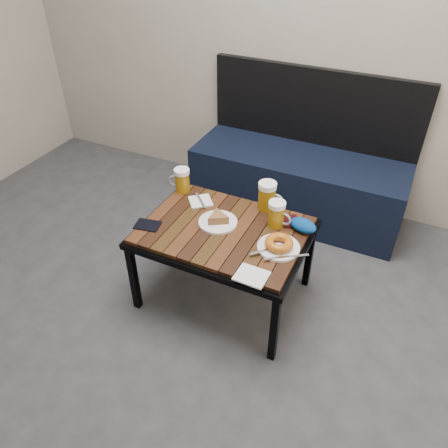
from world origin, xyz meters
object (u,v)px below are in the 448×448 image
at_px(beer_mug_right, 277,214).
at_px(knit_pouch, 303,225).
at_px(cafe_table, 224,235).
at_px(plate_pie, 218,220).
at_px(beer_mug_centre, 267,196).
at_px(passport_navy, 148,225).
at_px(passport_burgundy, 291,221).
at_px(bench, 298,178).
at_px(beer_mug_left, 182,180).
at_px(plate_bagel, 279,245).

height_order(beer_mug_right, knit_pouch, beer_mug_right).
xyz_separation_m(cafe_table, plate_pie, (-0.05, 0.03, 0.07)).
xyz_separation_m(beer_mug_centre, passport_navy, (-0.49, -0.40, -0.07)).
bearing_deg(knit_pouch, passport_burgundy, 150.55).
bearing_deg(knit_pouch, bench, 107.63).
bearing_deg(bench, beer_mug_right, -81.67).
height_order(beer_mug_left, plate_pie, beer_mug_left).
relative_size(bench, beer_mug_centre, 9.08).
distance_m(beer_mug_left, plate_pie, 0.37).
bearing_deg(bench, passport_burgundy, -76.80).
height_order(cafe_table, passport_burgundy, passport_burgundy).
xyz_separation_m(beer_mug_centre, knit_pouch, (0.23, -0.10, -0.05)).
height_order(beer_mug_centre, plate_bagel, beer_mug_centre).
bearing_deg(beer_mug_right, plate_pie, -148.88).
relative_size(bench, cafe_table, 1.67).
xyz_separation_m(beer_mug_centre, passport_burgundy, (0.15, -0.06, -0.07)).
relative_size(beer_mug_centre, passport_burgundy, 1.42).
xyz_separation_m(beer_mug_left, knit_pouch, (0.72, -0.06, -0.04)).
bearing_deg(beer_mug_right, passport_burgundy, 54.68).
bearing_deg(beer_mug_centre, knit_pouch, -24.39).
distance_m(bench, beer_mug_right, 0.87).
relative_size(passport_navy, passport_burgundy, 1.15).
height_order(beer_mug_right, plate_pie, beer_mug_right).
bearing_deg(plate_bagel, bench, 101.09).
relative_size(beer_mug_centre, passport_navy, 1.23).
distance_m(cafe_table, passport_navy, 0.39).
xyz_separation_m(plate_pie, plate_bagel, (0.35, -0.06, 0.00)).
bearing_deg(bench, passport_navy, -112.96).
relative_size(bench, passport_navy, 11.21).
height_order(cafe_table, beer_mug_left, beer_mug_left).
height_order(beer_mug_left, beer_mug_right, same).
bearing_deg(beer_mug_right, beer_mug_left, -178.94).
relative_size(bench, passport_burgundy, 12.89).
distance_m(cafe_table, beer_mug_right, 0.29).
relative_size(cafe_table, passport_navy, 6.73).
xyz_separation_m(beer_mug_right, plate_pie, (-0.27, -0.11, -0.05)).
xyz_separation_m(bench, beer_mug_left, (-0.47, -0.74, 0.27)).
distance_m(beer_mug_left, plate_bagel, 0.71).
relative_size(plate_bagel, passport_navy, 2.05).
height_order(bench, knit_pouch, bench).
relative_size(bench, knit_pouch, 9.98).
distance_m(beer_mug_centre, plate_pie, 0.30).
relative_size(cafe_table, beer_mug_right, 6.09).
height_order(beer_mug_centre, knit_pouch, beer_mug_centre).
bearing_deg(plate_pie, beer_mug_right, 22.63).
height_order(plate_pie, passport_navy, plate_pie).
xyz_separation_m(beer_mug_left, plate_pie, (0.32, -0.19, -0.05)).
bearing_deg(beer_mug_left, plate_pie, 140.97).
bearing_deg(beer_mug_left, bench, -130.36).
bearing_deg(beer_mug_right, knit_pouch, 15.76).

